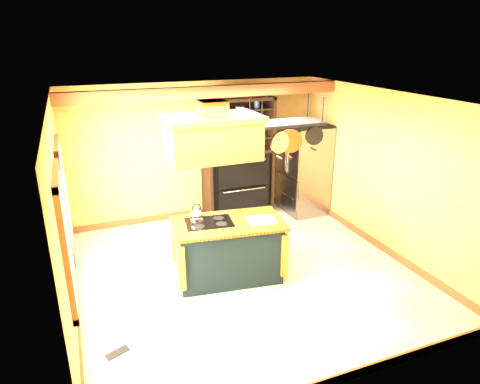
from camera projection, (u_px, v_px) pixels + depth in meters
floor at (245, 272)px, 6.73m from camera, size 5.00×5.00×0.00m
ceiling at (246, 98)px, 5.80m from camera, size 5.00×5.00×0.00m
wall_back at (197, 151)px, 8.45m from camera, size 5.00×0.02×2.70m
wall_front at (345, 275)px, 4.09m from camera, size 5.00×0.02×2.70m
wall_left at (63, 217)px, 5.40m from camera, size 0.02×5.00×2.70m
wall_right at (384, 173)px, 7.13m from camera, size 0.02×5.00×2.70m
ceiling_beam at (208, 92)px, 7.32m from camera, size 5.00×0.15×0.20m
window_near at (66, 239)px, 4.70m from camera, size 0.06×1.06×1.56m
window_far at (65, 197)px, 5.92m from camera, size 0.06×1.06×1.56m
kitchen_island at (228, 249)px, 6.45m from camera, size 1.74×1.11×1.11m
range_hood at (213, 136)px, 5.77m from camera, size 1.31×0.74×0.80m
pot_rack at (286, 129)px, 6.15m from camera, size 1.11×0.53×0.85m
refrigerator at (304, 170)px, 8.81m from camera, size 0.79×0.93×1.82m
hutch at (237, 171)px, 8.62m from camera, size 1.36×0.62×2.41m
floor_register at (117, 352)px, 5.02m from camera, size 0.30×0.22×0.01m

